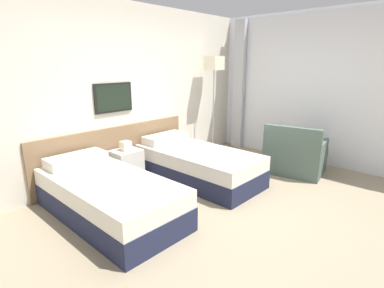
{
  "coord_description": "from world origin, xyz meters",
  "views": [
    {
      "loc": [
        -2.87,
        -1.98,
        1.8
      ],
      "look_at": [
        0.25,
        0.92,
        0.64
      ],
      "focal_mm": 28.0,
      "sensor_mm": 36.0,
      "label": 1
    }
  ],
  "objects_px": {
    "bed_near_window": "(197,164)",
    "nightstand": "(127,165)",
    "floor_lamp": "(214,70)",
    "bed_near_door": "(108,196)",
    "armchair": "(295,157)"
  },
  "relations": [
    {
      "from": "bed_near_window",
      "to": "nightstand",
      "type": "bearing_deg",
      "value": 136.73
    },
    {
      "from": "nightstand",
      "to": "armchair",
      "type": "bearing_deg",
      "value": -38.85
    },
    {
      "from": "bed_near_door",
      "to": "nightstand",
      "type": "relative_size",
      "value": 3.06
    },
    {
      "from": "bed_near_door",
      "to": "bed_near_window",
      "type": "height_order",
      "value": "same"
    },
    {
      "from": "armchair",
      "to": "bed_near_window",
      "type": "bearing_deg",
      "value": 43.78
    },
    {
      "from": "bed_near_window",
      "to": "nightstand",
      "type": "relative_size",
      "value": 3.06
    },
    {
      "from": "floor_lamp",
      "to": "armchair",
      "type": "height_order",
      "value": "floor_lamp"
    },
    {
      "from": "bed_near_door",
      "to": "armchair",
      "type": "relative_size",
      "value": 1.95
    },
    {
      "from": "bed_near_door",
      "to": "nightstand",
      "type": "distance_m",
      "value": 1.09
    },
    {
      "from": "floor_lamp",
      "to": "bed_near_door",
      "type": "bearing_deg",
      "value": -166.23
    },
    {
      "from": "bed_near_window",
      "to": "armchair",
      "type": "relative_size",
      "value": 1.95
    },
    {
      "from": "armchair",
      "to": "floor_lamp",
      "type": "bearing_deg",
      "value": -6.52
    },
    {
      "from": "bed_near_door",
      "to": "armchair",
      "type": "bearing_deg",
      "value": -18.47
    },
    {
      "from": "bed_near_window",
      "to": "floor_lamp",
      "type": "height_order",
      "value": "floor_lamp"
    },
    {
      "from": "bed_near_door",
      "to": "nightstand",
      "type": "xyz_separation_m",
      "value": [
        0.8,
        0.75,
        0.01
      ]
    }
  ]
}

